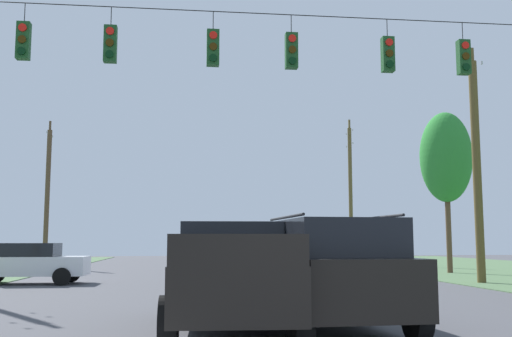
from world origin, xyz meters
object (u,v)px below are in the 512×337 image
(pickup_truck, at_px, (232,276))
(tree_roadside_far_right, at_px, (446,158))
(utility_pole_far_left, at_px, (47,195))
(suv_black, at_px, (329,270))
(utility_pole_far_right, at_px, (350,191))
(utility_pole_mid_right, at_px, (477,167))
(distant_car_crossing_white, at_px, (28,263))
(overhead_signal_span, at_px, (254,120))

(pickup_truck, bearing_deg, tree_roadside_far_right, 55.43)
(pickup_truck, height_order, utility_pole_far_left, utility_pole_far_left)
(suv_black, height_order, utility_pole_far_right, utility_pole_far_right)
(utility_pole_mid_right, xyz_separation_m, tree_roadside_far_right, (1.91, 6.93, 1.34))
(utility_pole_far_left, distance_m, tree_roadside_far_right, 23.77)
(distant_car_crossing_white, xyz_separation_m, utility_pole_mid_right, (17.02, -1.63, 3.66))
(suv_black, distance_m, tree_roadside_far_right, 21.30)
(distant_car_crossing_white, bearing_deg, utility_pole_far_right, 43.86)
(distant_car_crossing_white, height_order, utility_pole_mid_right, utility_pole_mid_right)
(overhead_signal_span, relative_size, distant_car_crossing_white, 4.27)
(distant_car_crossing_white, relative_size, utility_pole_far_left, 0.47)
(distant_car_crossing_white, xyz_separation_m, utility_pole_far_left, (-2.72, 15.01, 3.63))
(overhead_signal_span, distance_m, suv_black, 5.55)
(suv_black, xyz_separation_m, utility_pole_far_left, (-11.16, 27.63, 3.36))
(utility_pole_far_right, bearing_deg, utility_pole_mid_right, -90.11)
(utility_pole_mid_right, relative_size, utility_pole_far_right, 0.93)
(utility_pole_far_right, relative_size, tree_roadside_far_right, 1.22)
(pickup_truck, distance_m, suv_black, 1.81)
(utility_pole_mid_right, bearing_deg, tree_roadside_far_right, 74.56)
(distant_car_crossing_white, xyz_separation_m, tree_roadside_far_right, (18.94, 5.30, 5.01))
(pickup_truck, xyz_separation_m, utility_pole_mid_right, (10.38, 10.90, 3.49))
(overhead_signal_span, xyz_separation_m, utility_pole_far_right, (9.55, 24.91, 0.32))
(pickup_truck, relative_size, utility_pole_mid_right, 0.60)
(overhead_signal_span, xyz_separation_m, pickup_truck, (-0.86, -4.02, -3.72))
(distant_car_crossing_white, distance_m, utility_pole_far_left, 15.68)
(pickup_truck, relative_size, tree_roadside_far_right, 0.67)
(utility_pole_mid_right, relative_size, tree_roadside_far_right, 1.13)
(distant_car_crossing_white, height_order, tree_roadside_far_right, tree_roadside_far_right)
(pickup_truck, bearing_deg, suv_black, -2.61)
(overhead_signal_span, bearing_deg, distant_car_crossing_white, 131.41)
(utility_pole_far_right, height_order, tree_roadside_far_right, utility_pole_far_right)
(suv_black, bearing_deg, overhead_signal_span, 102.92)
(tree_roadside_far_right, bearing_deg, utility_pole_mid_right, -105.44)
(utility_pole_mid_right, xyz_separation_m, utility_pole_far_right, (0.03, 18.02, 0.56))
(utility_pole_far_right, xyz_separation_m, utility_pole_far_left, (-19.77, -1.38, -0.59))
(tree_roadside_far_right, bearing_deg, pickup_truck, -124.57)
(utility_pole_far_right, bearing_deg, suv_black, -106.53)
(overhead_signal_span, xyz_separation_m, utility_pole_mid_right, (9.51, 6.89, -0.24))
(utility_pole_far_left, bearing_deg, overhead_signal_span, -66.52)
(overhead_signal_span, bearing_deg, suv_black, -77.08)
(pickup_truck, height_order, suv_black, suv_black)
(pickup_truck, relative_size, utility_pole_far_left, 0.60)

